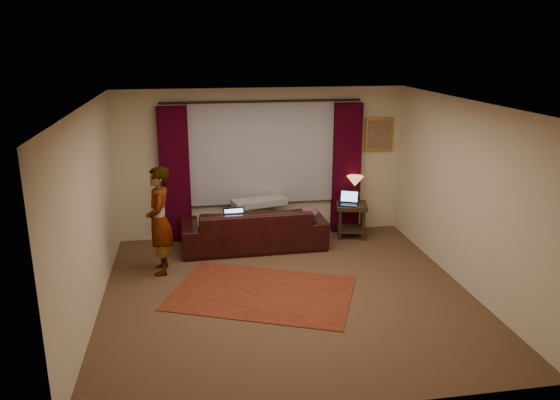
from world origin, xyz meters
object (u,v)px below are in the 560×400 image
object	(u,v)px
laptop_sofa	(236,218)
tiffany_lamp	(355,189)
end_table	(351,220)
laptop_table	(348,199)
person	(159,221)
sofa	(253,220)

from	to	relation	value
laptop_sofa	tiffany_lamp	size ratio (longest dim) A/B	0.80
end_table	laptop_table	xyz separation A→B (m)	(-0.09, -0.06, 0.42)
laptop_sofa	person	distance (m)	1.32
end_table	person	distance (m)	3.45
sofa	person	distance (m)	1.72
end_table	person	world-z (taller)	person
laptop_sofa	laptop_table	size ratio (longest dim) A/B	1.07
laptop_sofa	laptop_table	bearing A→B (deg)	4.28
tiffany_lamp	laptop_sofa	bearing A→B (deg)	-165.85
sofa	laptop_sofa	distance (m)	0.41
sofa	laptop_table	world-z (taller)	sofa
sofa	end_table	xyz separation A→B (m)	(1.77, 0.23, -0.18)
laptop_sofa	sofa	bearing A→B (deg)	28.97
laptop_sofa	end_table	distance (m)	2.16
tiffany_lamp	laptop_table	distance (m)	0.25
sofa	laptop_sofa	xyz separation A→B (m)	(-0.32, -0.23, 0.13)
end_table	laptop_table	bearing A→B (deg)	-144.70
tiffany_lamp	sofa	bearing A→B (deg)	-170.25
laptop_table	end_table	bearing A→B (deg)	59.39
end_table	laptop_table	world-z (taller)	laptop_table
laptop_sofa	tiffany_lamp	world-z (taller)	tiffany_lamp
laptop_table	person	distance (m)	3.31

